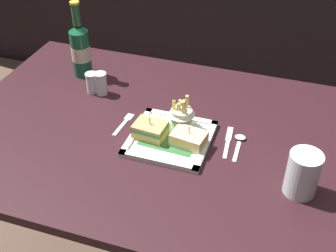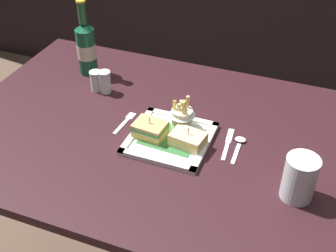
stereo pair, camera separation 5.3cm
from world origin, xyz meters
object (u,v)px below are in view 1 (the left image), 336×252
Objects in this scene: square_plate at (170,139)px; fries_cup at (182,115)px; water_glass at (302,176)px; spoon at (239,141)px; salt_shaker at (92,84)px; pepper_shaker at (101,85)px; dining_table at (166,159)px; sandwich_half_left at (150,130)px; knife at (228,141)px; fork at (124,123)px; sandwich_half_right at (189,139)px; beer_bottle at (80,49)px.

square_plate is 2.11× the size of fries_cup.
spoon is at bearing 140.77° from water_glass.
salt_shaker is 0.91× the size of pepper_shaker.
dining_table is 0.16m from sandwich_half_left.
sandwich_half_left reaches higher than knife.
square_plate is 0.21m from spoon.
sandwich_half_left is at bearing -24.18° from fork.
spoon is (0.19, -0.01, -0.05)m from fries_cup.
knife reaches higher than dining_table.
spoon is at bearing 14.74° from sandwich_half_left.
sandwich_half_right is 0.87× the size of fork.
sandwich_half_right is 0.86× the size of water_glass.
water_glass reaches higher than dining_table.
salt_shaker reaches higher than dining_table.
dining_table is 18.35× the size of salt_shaker.
fries_cup is 0.40× the size of beer_bottle.
fork is at bearing -41.90° from beer_bottle.
pepper_shaker is (-0.15, 0.14, 0.03)m from fork.
salt_shaker is at bearing -48.76° from beer_bottle.
fries_cup is 0.39m from salt_shaker.
square_plate is 0.18m from knife.
square_plate is at bearing -164.32° from spoon.
pepper_shaker is at bearing -39.31° from beer_bottle.
sandwich_half_left is 0.32m from pepper_shaker.
knife is 2.10× the size of salt_shaker.
sandwich_half_left is 0.49m from beer_bottle.
fries_cup is (-0.05, 0.08, 0.03)m from sandwich_half_right.
beer_bottle reaches higher than dining_table.
spoon is (-0.19, 0.16, -0.05)m from water_glass.
beer_bottle reaches higher than knife.
square_plate is 0.53m from beer_bottle.
pepper_shaker is at bearing 153.37° from sandwich_half_right.
water_glass reaches higher than spoon.
salt_shaker is at bearing 167.89° from spoon.
water_glass is at bearing -24.29° from beer_bottle.
beer_bottle is 1.83× the size of knife.
water_glass is at bearing -17.35° from dining_table.
sandwich_half_left is 0.80× the size of water_glass.
beer_bottle is at bearing 138.10° from fork.
sandwich_half_right is at bearing -27.38° from dining_table.
knife is (0.23, 0.06, -0.03)m from sandwich_half_left.
sandwich_half_right is at bearing -58.67° from fries_cup.
beer_bottle is 0.66m from knife.
water_glass is 0.99× the size of spoon.
dining_table is at bearing -23.86° from salt_shaker.
spoon is (0.38, 0.02, 0.00)m from fork.
pepper_shaker is at bearing -0.00° from salt_shaker.
water_glass reaches higher than sandwich_half_right.
pepper_shaker is (0.04, -0.00, 0.00)m from salt_shaker.
square_plate is 0.07m from sandwich_half_left.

